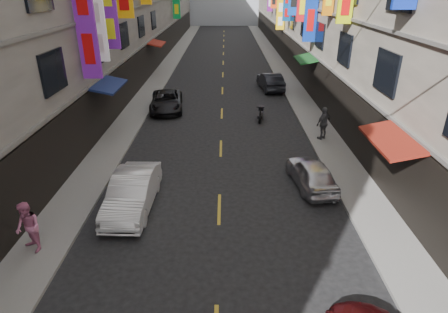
{
  "coord_description": "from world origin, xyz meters",
  "views": [
    {
      "loc": [
        0.23,
        5.39,
        8.16
      ],
      "look_at": [
        0.2,
        13.73,
        4.28
      ],
      "focal_mm": 30.0,
      "sensor_mm": 36.0,
      "label": 1
    }
  ],
  "objects_px": {
    "car_left_far": "(167,101)",
    "car_right_mid": "(311,173)",
    "scooter_far_right": "(261,114)",
    "car_right_far": "(270,81)",
    "car_left_mid": "(132,192)",
    "pedestrian_lfar": "(28,228)",
    "pedestrian_rfar": "(324,123)"
  },
  "relations": [
    {
      "from": "scooter_far_right",
      "to": "car_right_mid",
      "type": "distance_m",
      "value": 8.88
    },
    {
      "from": "car_right_far",
      "to": "pedestrian_lfar",
      "type": "distance_m",
      "value": 23.34
    },
    {
      "from": "car_left_far",
      "to": "car_right_mid",
      "type": "distance_m",
      "value": 13.42
    },
    {
      "from": "scooter_far_right",
      "to": "pedestrian_rfar",
      "type": "bearing_deg",
      "value": 142.21
    },
    {
      "from": "car_left_far",
      "to": "car_right_far",
      "type": "relative_size",
      "value": 1.08
    },
    {
      "from": "car_left_mid",
      "to": "car_left_far",
      "type": "bearing_deg",
      "value": 93.35
    },
    {
      "from": "car_left_mid",
      "to": "pedestrian_lfar",
      "type": "height_order",
      "value": "pedestrian_lfar"
    },
    {
      "from": "car_left_far",
      "to": "car_right_mid",
      "type": "xyz_separation_m",
      "value": [
        7.88,
        -10.87,
        -0.03
      ]
    },
    {
      "from": "scooter_far_right",
      "to": "pedestrian_lfar",
      "type": "height_order",
      "value": "pedestrian_lfar"
    },
    {
      "from": "car_right_far",
      "to": "car_left_far",
      "type": "bearing_deg",
      "value": 28.25
    },
    {
      "from": "car_left_mid",
      "to": "scooter_far_right",
      "type": "bearing_deg",
      "value": 61.79
    },
    {
      "from": "car_right_mid",
      "to": "car_left_far",
      "type": "bearing_deg",
      "value": -61.71
    },
    {
      "from": "scooter_far_right",
      "to": "car_right_far",
      "type": "xyz_separation_m",
      "value": [
        1.44,
        7.71,
        0.27
      ]
    },
    {
      "from": "car_left_far",
      "to": "car_right_mid",
      "type": "height_order",
      "value": "car_left_far"
    },
    {
      "from": "car_right_mid",
      "to": "car_right_far",
      "type": "distance_m",
      "value": 16.47
    },
    {
      "from": "pedestrian_rfar",
      "to": "scooter_far_right",
      "type": "bearing_deg",
      "value": -83.51
    },
    {
      "from": "scooter_far_right",
      "to": "pedestrian_rfar",
      "type": "height_order",
      "value": "pedestrian_rfar"
    },
    {
      "from": "car_left_mid",
      "to": "pedestrian_lfar",
      "type": "bearing_deg",
      "value": -133.33
    },
    {
      "from": "car_left_far",
      "to": "pedestrian_rfar",
      "type": "xyz_separation_m",
      "value": [
        9.62,
        -5.62,
        0.4
      ]
    },
    {
      "from": "car_left_mid",
      "to": "pedestrian_lfar",
      "type": "relative_size",
      "value": 2.45
    },
    {
      "from": "scooter_far_right",
      "to": "car_right_far",
      "type": "bearing_deg",
      "value": -90.56
    },
    {
      "from": "car_right_far",
      "to": "pedestrian_rfar",
      "type": "relative_size",
      "value": 2.32
    },
    {
      "from": "pedestrian_lfar",
      "to": "car_right_mid",
      "type": "bearing_deg",
      "value": 63.0
    },
    {
      "from": "car_right_far",
      "to": "pedestrian_rfar",
      "type": "xyz_separation_m",
      "value": [
        1.74,
        -11.23,
        0.34
      ]
    },
    {
      "from": "car_right_far",
      "to": "pedestrian_rfar",
      "type": "height_order",
      "value": "pedestrian_rfar"
    },
    {
      "from": "car_left_mid",
      "to": "pedestrian_rfar",
      "type": "height_order",
      "value": "pedestrian_rfar"
    },
    {
      "from": "scooter_far_right",
      "to": "pedestrian_rfar",
      "type": "xyz_separation_m",
      "value": [
        3.19,
        -3.52,
        0.61
      ]
    },
    {
      "from": "scooter_far_right",
      "to": "car_right_far",
      "type": "distance_m",
      "value": 7.85
    },
    {
      "from": "car_left_far",
      "to": "scooter_far_right",
      "type": "bearing_deg",
      "value": -23.91
    },
    {
      "from": "car_left_mid",
      "to": "car_right_far",
      "type": "relative_size",
      "value": 1.01
    },
    {
      "from": "car_left_far",
      "to": "car_right_mid",
      "type": "relative_size",
      "value": 1.28
    },
    {
      "from": "car_right_far",
      "to": "scooter_far_right",
      "type": "bearing_deg",
      "value": 72.22
    }
  ]
}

